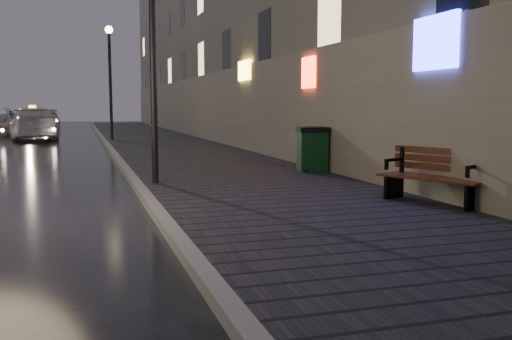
{
  "coord_description": "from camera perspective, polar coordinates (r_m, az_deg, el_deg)",
  "views": [
    {
      "loc": [
        0.36,
        -5.86,
        1.75
      ],
      "look_at": [
        2.72,
        1.73,
        0.85
      ],
      "focal_mm": 40.0,
      "sensor_mm": 36.0,
      "label": 1
    }
  ],
  "objects": [
    {
      "name": "trash_bin",
      "position": [
        14.01,
        5.64,
        2.14
      ],
      "size": [
        0.83,
        0.83,
        1.08
      ],
      "rotation": [
        0.0,
        0.0,
        -0.19
      ],
      "color": "#0E3316",
      "rests_on": "sidewalk"
    },
    {
      "name": "sidewalk",
      "position": [
        27.15,
        -9.76,
        2.84
      ],
      "size": [
        4.6,
        58.0,
        0.15
      ],
      "primitive_type": "cube",
      "color": "black",
      "rests_on": "ground"
    },
    {
      "name": "lamp_far",
      "position": [
        27.96,
        -14.4,
        9.84
      ],
      "size": [
        0.36,
        0.36,
        5.28
      ],
      "color": "black",
      "rests_on": "sidewalk"
    },
    {
      "name": "lamp_near",
      "position": [
        12.08,
        -10.35,
        14.64
      ],
      "size": [
        0.36,
        0.36,
        5.28
      ],
      "color": "black",
      "rests_on": "sidewalk"
    },
    {
      "name": "bench",
      "position": [
        9.8,
        17.42,
        -0.55
      ],
      "size": [
        1.27,
        1.87,
        0.91
      ],
      "rotation": [
        0.0,
        0.0,
        0.41
      ],
      "color": "black",
      "rests_on": "sidewalk"
    },
    {
      "name": "curb",
      "position": [
        26.94,
        -14.83,
        2.69
      ],
      "size": [
        0.2,
        58.0,
        0.15
      ],
      "primitive_type": "cube",
      "color": "slate",
      "rests_on": "ground"
    },
    {
      "name": "ground",
      "position": [
        6.13,
        -20.25,
        -10.55
      ],
      "size": [
        120.0,
        120.0,
        0.0
      ],
      "primitive_type": "plane",
      "color": "black",
      "rests_on": "ground"
    },
    {
      "name": "taxi_mid",
      "position": [
        31.56,
        -21.4,
        4.33
      ],
      "size": [
        2.95,
        5.84,
        1.63
      ],
      "primitive_type": "imported",
      "rotation": [
        0.0,
        0.0,
        3.27
      ],
      "color": "silver",
      "rests_on": "ground"
    },
    {
      "name": "building_near",
      "position": [
        31.94,
        -5.07,
        15.0
      ],
      "size": [
        1.8,
        50.0,
        13.0
      ],
      "primitive_type": "cube",
      "color": "#605B54",
      "rests_on": "ground"
    },
    {
      "name": "car_far",
      "position": [
        47.01,
        -20.21,
        4.85
      ],
      "size": [
        2.27,
        4.53,
        1.48
      ],
      "primitive_type": "imported",
      "rotation": [
        0.0,
        0.0,
        3.26
      ],
      "color": "gray",
      "rests_on": "ground"
    }
  ]
}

